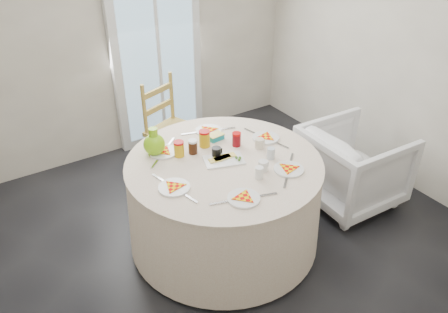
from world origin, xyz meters
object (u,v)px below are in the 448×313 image
table (224,202)px  green_pitcher (154,141)px  armchair (353,164)px  wooden_chair (174,132)px

table → green_pitcher: size_ratio=7.06×
table → armchair: 1.27m
wooden_chair → armchair: (1.13, -1.26, -0.08)m
wooden_chair → green_pitcher: 0.96m
armchair → wooden_chair: bearing=44.4°
wooden_chair → green_pitcher: bearing=-147.3°
armchair → green_pitcher: (-1.64, 0.54, 0.48)m
armchair → green_pitcher: bearing=74.1°
table → armchair: bearing=-7.7°
wooden_chair → green_pitcher: (-0.51, -0.71, 0.40)m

